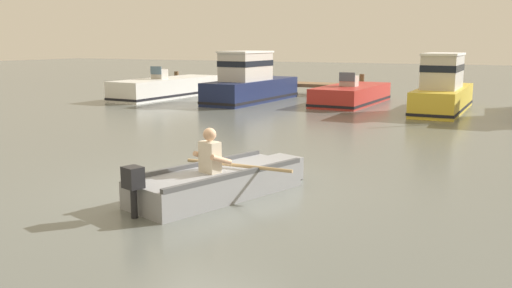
{
  "coord_description": "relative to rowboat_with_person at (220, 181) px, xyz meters",
  "views": [
    {
      "loc": [
        5.05,
        -8.32,
        2.58
      ],
      "look_at": [
        0.24,
        1.59,
        0.55
      ],
      "focal_mm": 39.04,
      "sensor_mm": 36.0,
      "label": 1
    }
  ],
  "objects": [
    {
      "name": "moored_boat_yellow",
      "position": [
        1.77,
        13.64,
        0.55
      ],
      "size": [
        1.64,
        5.65,
        2.18
      ],
      "color": "gold",
      "rests_on": "ground"
    },
    {
      "name": "moored_boat_white",
      "position": [
        -10.69,
        13.74,
        0.18
      ],
      "size": [
        2.1,
        6.41,
        1.48
      ],
      "color": "white",
      "rests_on": "ground"
    },
    {
      "name": "moored_boat_navy",
      "position": [
        -6.25,
        13.68,
        0.56
      ],
      "size": [
        2.04,
        5.9,
        2.19
      ],
      "color": "#19234C",
      "rests_on": "ground"
    },
    {
      "name": "wooden_dock",
      "position": [
        -7.61,
        18.05,
        0.24
      ],
      "size": [
        10.64,
        1.64,
        1.03
      ],
      "color": "brown",
      "rests_on": "ground"
    },
    {
      "name": "rowboat_with_person",
      "position": [
        0.0,
        0.0,
        0.0
      ],
      "size": [
        2.26,
        3.65,
        1.19
      ],
      "color": "gray",
      "rests_on": "ground"
    },
    {
      "name": "ground_plane",
      "position": [
        -0.5,
        0.34,
        -0.25
      ],
      "size": [
        120.0,
        120.0,
        0.0
      ],
      "primitive_type": "plane",
      "color": "slate"
    },
    {
      "name": "moored_boat_red",
      "position": [
        -2.05,
        14.84,
        0.11
      ],
      "size": [
        2.18,
        5.24,
        1.35
      ],
      "color": "#B72D28",
      "rests_on": "ground"
    }
  ]
}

